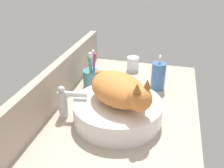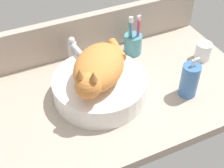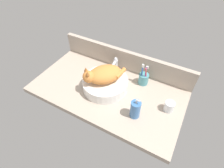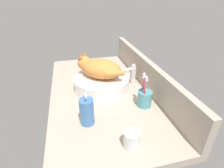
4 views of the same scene
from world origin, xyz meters
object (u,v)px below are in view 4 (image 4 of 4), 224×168
at_px(faucet, 132,73).
at_px(soap_dispenser, 87,112).
at_px(toothbrush_cup, 144,98).
at_px(cat, 99,68).
at_px(sink_basin, 102,83).
at_px(water_glass, 132,140).

xyz_separation_m(faucet, soap_dispenser, (0.33, -0.34, -0.01)).
bearing_deg(faucet, toothbrush_cup, -4.22).
distance_m(cat, soap_dispenser, 0.34).
bearing_deg(sink_basin, cat, -126.16).
distance_m(toothbrush_cup, water_glass, 0.30).
height_order(soap_dispenser, toothbrush_cup, toothbrush_cup).
xyz_separation_m(cat, toothbrush_cup, (0.24, 0.20, -0.09)).
relative_size(cat, soap_dispenser, 1.83).
relative_size(faucet, toothbrush_cup, 0.73).
distance_m(faucet, water_glass, 0.55).
height_order(soap_dispenser, water_glass, soap_dispenser).
xyz_separation_m(sink_basin, cat, (-0.01, -0.01, 0.10)).
distance_m(cat, water_glass, 0.51).
bearing_deg(water_glass, faucet, 160.58).
relative_size(toothbrush_cup, water_glass, 2.48).
xyz_separation_m(sink_basin, soap_dispenser, (0.30, -0.13, 0.02)).
relative_size(sink_basin, water_glass, 4.57).
xyz_separation_m(toothbrush_cup, water_glass, (0.25, -0.16, -0.02)).
relative_size(cat, faucet, 2.21).
distance_m(cat, toothbrush_cup, 0.33).
bearing_deg(water_glass, cat, -175.81).
xyz_separation_m(cat, soap_dispenser, (0.31, -0.12, -0.07)).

